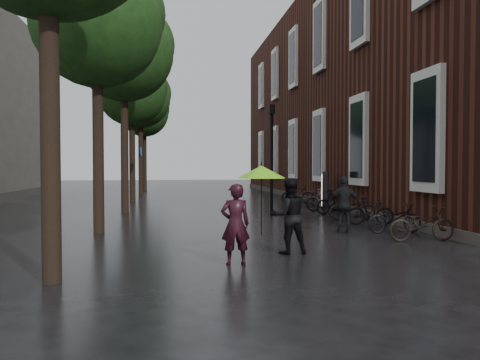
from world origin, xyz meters
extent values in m
plane|color=black|center=(0.00, 0.00, 0.00)|extent=(120.00, 120.00, 0.00)
cube|color=#38160F|center=(10.50, 19.50, 6.00)|extent=(10.00, 33.00, 12.00)
cube|color=silver|center=(5.45, 5.50, 3.00)|extent=(0.25, 1.60, 3.60)
cube|color=black|center=(5.35, 5.50, 3.00)|extent=(0.10, 1.20, 3.00)
cube|color=silver|center=(5.45, 10.50, 3.00)|extent=(0.25, 1.60, 3.60)
cube|color=black|center=(5.35, 10.50, 3.00)|extent=(0.10, 1.20, 3.00)
cube|color=silver|center=(5.45, 10.50, 8.50)|extent=(0.25, 1.60, 3.60)
cube|color=black|center=(5.35, 10.50, 8.50)|extent=(0.10, 1.20, 3.00)
cube|color=silver|center=(5.45, 15.50, 3.00)|extent=(0.25, 1.60, 3.60)
cube|color=black|center=(5.35, 15.50, 3.00)|extent=(0.10, 1.20, 3.00)
cube|color=silver|center=(5.45, 15.50, 8.50)|extent=(0.25, 1.60, 3.60)
cube|color=black|center=(5.35, 15.50, 8.50)|extent=(0.10, 1.20, 3.00)
cube|color=silver|center=(5.45, 20.50, 3.00)|extent=(0.25, 1.60, 3.60)
cube|color=black|center=(5.35, 20.50, 3.00)|extent=(0.10, 1.20, 3.00)
cube|color=silver|center=(5.45, 20.50, 8.50)|extent=(0.25, 1.60, 3.60)
cube|color=black|center=(5.35, 20.50, 8.50)|extent=(0.10, 1.20, 3.00)
cube|color=silver|center=(5.45, 25.50, 3.00)|extent=(0.25, 1.60, 3.60)
cube|color=black|center=(5.35, 25.50, 3.00)|extent=(0.10, 1.20, 3.00)
cube|color=silver|center=(5.45, 25.50, 8.50)|extent=(0.25, 1.60, 3.60)
cube|color=black|center=(5.35, 25.50, 8.50)|extent=(0.10, 1.20, 3.00)
cube|color=silver|center=(5.45, 30.50, 3.00)|extent=(0.25, 1.60, 3.60)
cube|color=black|center=(5.35, 30.50, 3.00)|extent=(0.10, 1.20, 3.00)
cube|color=silver|center=(5.45, 30.50, 8.50)|extent=(0.25, 1.60, 3.60)
cube|color=black|center=(5.35, 30.50, 8.50)|extent=(0.10, 1.20, 3.00)
cube|color=#3F3833|center=(5.60, 19.50, 0.15)|extent=(0.40, 33.00, 0.30)
cylinder|color=black|center=(-4.00, 1.00, 2.34)|extent=(0.32, 0.32, 4.68)
cylinder|color=black|center=(-4.10, 7.00, 2.25)|extent=(0.32, 0.32, 4.51)
cylinder|color=black|center=(-3.90, 13.00, 2.48)|extent=(0.32, 0.32, 4.95)
cylinder|color=black|center=(-4.05, 19.00, 2.20)|extent=(0.32, 0.32, 4.40)
cylinder|color=black|center=(-3.95, 25.00, 2.39)|extent=(0.32, 0.32, 4.79)
cylinder|color=black|center=(-4.00, 31.00, 2.28)|extent=(0.32, 0.32, 4.57)
imported|color=black|center=(-0.74, 1.96, 0.81)|extent=(0.61, 0.42, 1.62)
imported|color=black|center=(0.62, 2.96, 0.85)|extent=(0.85, 0.68, 1.70)
cylinder|color=black|center=(-0.13, 2.37, 1.18)|extent=(0.02, 0.02, 1.32)
cone|color=#7AE918|center=(-0.13, 2.37, 1.84)|extent=(1.04, 1.04, 0.26)
cylinder|color=black|center=(-0.13, 2.37, 2.02)|extent=(0.02, 0.02, 0.08)
imported|color=black|center=(3.02, 5.81, 0.84)|extent=(1.06, 0.69, 1.67)
imported|color=black|center=(4.46, 4.08, 0.46)|extent=(1.78, 0.70, 0.92)
imported|color=black|center=(4.50, 5.61, 0.43)|extent=(1.66, 0.60, 0.87)
imported|color=black|center=(4.59, 7.51, 0.46)|extent=(1.60, 0.79, 0.92)
imported|color=black|center=(4.56, 9.00, 0.44)|extent=(1.74, 0.74, 0.89)
imported|color=black|center=(4.56, 10.95, 0.49)|extent=(1.70, 0.83, 0.98)
imported|color=black|center=(4.63, 12.37, 0.49)|extent=(1.63, 0.53, 0.97)
imported|color=black|center=(4.42, 14.16, 0.48)|extent=(1.64, 0.78, 0.95)
imported|color=black|center=(4.48, 16.02, 0.51)|extent=(1.76, 0.84, 1.02)
cube|color=black|center=(4.80, 12.68, 0.86)|extent=(0.24, 1.14, 1.72)
cube|color=beige|center=(4.67, 12.68, 0.91)|extent=(0.04, 0.96, 1.41)
cylinder|color=black|center=(1.98, 10.92, 2.05)|extent=(0.12, 0.12, 4.11)
cube|color=black|center=(1.98, 10.92, 4.21)|extent=(0.23, 0.23, 0.36)
sphere|color=#FFE5B2|center=(1.98, 10.92, 4.21)|extent=(0.18, 0.18, 0.18)
cylinder|color=#262628|center=(-3.60, 17.59, 1.35)|extent=(0.06, 0.06, 2.70)
cylinder|color=#0E509A|center=(-3.49, 17.59, 2.70)|extent=(0.03, 0.54, 0.54)
camera|label=1|loc=(-2.03, -7.21, 1.97)|focal=35.00mm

